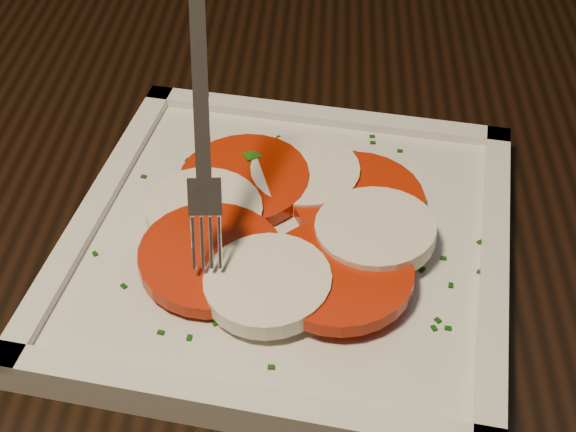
% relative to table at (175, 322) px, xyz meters
% --- Properties ---
extents(table, '(1.23, 0.85, 0.75)m').
position_rel_table_xyz_m(table, '(0.00, 0.00, 0.00)').
color(table, black).
rests_on(table, ground).
extents(plate, '(0.29, 0.29, 0.01)m').
position_rel_table_xyz_m(plate, '(0.08, -0.03, 0.11)').
color(plate, silver).
rests_on(plate, table).
extents(caprese_salad, '(0.22, 0.19, 0.02)m').
position_rel_table_xyz_m(caprese_salad, '(0.08, -0.03, 0.12)').
color(caprese_salad, '#BB1B04').
rests_on(caprese_salad, plate).
extents(fork, '(0.03, 0.08, 0.14)m').
position_rel_table_xyz_m(fork, '(0.04, -0.03, 0.20)').
color(fork, white).
rests_on(fork, caprese_salad).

